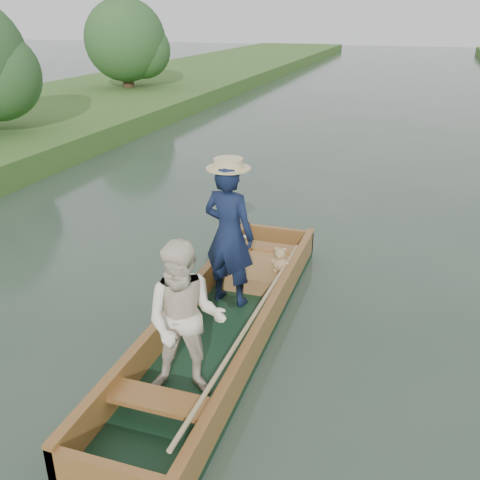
% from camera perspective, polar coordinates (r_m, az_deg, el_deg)
% --- Properties ---
extents(ground, '(120.00, 120.00, 0.00)m').
position_cam_1_polar(ground, '(6.32, -1.73, -9.99)').
color(ground, '#283D30').
rests_on(ground, ground).
extents(trees_far, '(22.70, 17.33, 4.27)m').
position_cam_1_polar(trees_far, '(13.41, 13.13, 18.00)').
color(trees_far, '#47331E').
rests_on(trees_far, ground).
extents(punt, '(1.12, 5.00, 1.90)m').
position_cam_1_polar(punt, '(5.94, -2.23, -5.72)').
color(punt, '#13321D').
rests_on(punt, ground).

